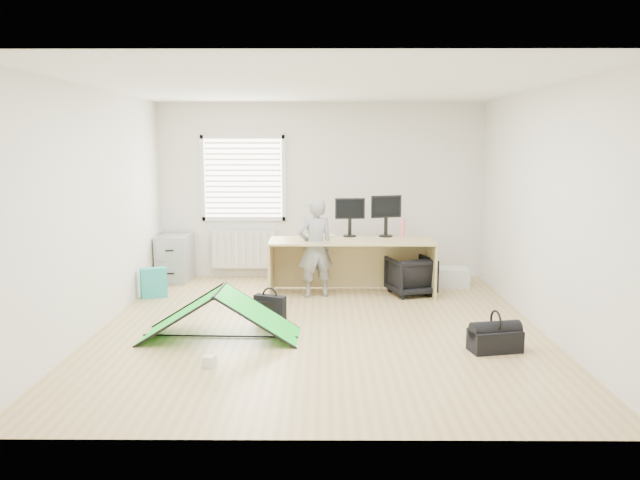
{
  "coord_description": "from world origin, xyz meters",
  "views": [
    {
      "loc": [
        0.04,
        -6.92,
        2.1
      ],
      "look_at": [
        0.0,
        0.4,
        0.95
      ],
      "focal_mm": 35.0,
      "sensor_mm": 36.0,
      "label": 1
    }
  ],
  "objects_px": {
    "monitor_right": "(386,222)",
    "filing_cabinet": "(175,258)",
    "thermos": "(403,228)",
    "desk": "(351,267)",
    "kite": "(220,314)",
    "person": "(315,248)",
    "office_chair": "(411,276)",
    "duffel_bag": "(495,341)",
    "laptop_bag": "(270,307)",
    "storage_crate": "(451,277)",
    "monitor_left": "(350,222)"
  },
  "relations": [
    {
      "from": "kite",
      "to": "laptop_bag",
      "type": "distance_m",
      "value": 0.87
    },
    {
      "from": "desk",
      "to": "storage_crate",
      "type": "distance_m",
      "value": 1.6
    },
    {
      "from": "thermos",
      "to": "person",
      "type": "bearing_deg",
      "value": -160.0
    },
    {
      "from": "monitor_left",
      "to": "person",
      "type": "height_order",
      "value": "person"
    },
    {
      "from": "filing_cabinet",
      "to": "kite",
      "type": "xyz_separation_m",
      "value": [
        1.14,
        -2.79,
        -0.09
      ]
    },
    {
      "from": "monitor_left",
      "to": "kite",
      "type": "distance_m",
      "value": 2.8
    },
    {
      "from": "monitor_right",
      "to": "duffel_bag",
      "type": "bearing_deg",
      "value": -91.46
    },
    {
      "from": "monitor_left",
      "to": "thermos",
      "type": "bearing_deg",
      "value": -3.78
    },
    {
      "from": "person",
      "to": "storage_crate",
      "type": "height_order",
      "value": "person"
    },
    {
      "from": "duffel_bag",
      "to": "storage_crate",
      "type": "bearing_deg",
      "value": 75.6
    },
    {
      "from": "office_chair",
      "to": "thermos",
      "type": "bearing_deg",
      "value": -92.23
    },
    {
      "from": "office_chair",
      "to": "duffel_bag",
      "type": "relative_size",
      "value": 1.15
    },
    {
      "from": "filing_cabinet",
      "to": "monitor_left",
      "type": "height_order",
      "value": "monitor_left"
    },
    {
      "from": "storage_crate",
      "to": "duffel_bag",
      "type": "distance_m",
      "value": 2.89
    },
    {
      "from": "desk",
      "to": "person",
      "type": "relative_size",
      "value": 1.65
    },
    {
      "from": "thermos",
      "to": "office_chair",
      "type": "distance_m",
      "value": 0.71
    },
    {
      "from": "monitor_left",
      "to": "storage_crate",
      "type": "bearing_deg",
      "value": 2.78
    },
    {
      "from": "kite",
      "to": "duffel_bag",
      "type": "height_order",
      "value": "kite"
    },
    {
      "from": "desk",
      "to": "person",
      "type": "xyz_separation_m",
      "value": [
        -0.5,
        -0.13,
        0.3
      ]
    },
    {
      "from": "monitor_left",
      "to": "monitor_right",
      "type": "height_order",
      "value": "monitor_right"
    },
    {
      "from": "filing_cabinet",
      "to": "duffel_bag",
      "type": "distance_m",
      "value": 5.15
    },
    {
      "from": "storage_crate",
      "to": "laptop_bag",
      "type": "relative_size",
      "value": 1.26
    },
    {
      "from": "storage_crate",
      "to": "monitor_left",
      "type": "bearing_deg",
      "value": -172.7
    },
    {
      "from": "kite",
      "to": "thermos",
      "type": "bearing_deg",
      "value": 47.54
    },
    {
      "from": "monitor_left",
      "to": "monitor_right",
      "type": "xyz_separation_m",
      "value": [
        0.51,
        -0.0,
        0.01
      ]
    },
    {
      "from": "thermos",
      "to": "person",
      "type": "distance_m",
      "value": 1.34
    },
    {
      "from": "thermos",
      "to": "laptop_bag",
      "type": "xyz_separation_m",
      "value": [
        -1.77,
        -1.55,
        -0.75
      ]
    },
    {
      "from": "monitor_right",
      "to": "kite",
      "type": "height_order",
      "value": "monitor_right"
    },
    {
      "from": "person",
      "to": "duffel_bag",
      "type": "relative_size",
      "value": 2.67
    },
    {
      "from": "person",
      "to": "duffel_bag",
      "type": "bearing_deg",
      "value": 111.28
    },
    {
      "from": "person",
      "to": "office_chair",
      "type": "bearing_deg",
      "value": 167.34
    },
    {
      "from": "desk",
      "to": "kite",
      "type": "relative_size",
      "value": 1.33
    },
    {
      "from": "filing_cabinet",
      "to": "storage_crate",
      "type": "bearing_deg",
      "value": -1.4
    },
    {
      "from": "thermos",
      "to": "laptop_bag",
      "type": "height_order",
      "value": "thermos"
    },
    {
      "from": "storage_crate",
      "to": "kite",
      "type": "bearing_deg",
      "value": -140.72
    },
    {
      "from": "monitor_right",
      "to": "filing_cabinet",
      "type": "bearing_deg",
      "value": 151.31
    },
    {
      "from": "desk",
      "to": "monitor_left",
      "type": "relative_size",
      "value": 5.35
    },
    {
      "from": "filing_cabinet",
      "to": "duffel_bag",
      "type": "height_order",
      "value": "filing_cabinet"
    },
    {
      "from": "monitor_left",
      "to": "office_chair",
      "type": "height_order",
      "value": "monitor_left"
    },
    {
      "from": "monitor_left",
      "to": "person",
      "type": "relative_size",
      "value": 0.31
    },
    {
      "from": "desk",
      "to": "duffel_bag",
      "type": "xyz_separation_m",
      "value": [
        1.36,
        -2.38,
        -0.27
      ]
    },
    {
      "from": "monitor_right",
      "to": "office_chair",
      "type": "height_order",
      "value": "monitor_right"
    },
    {
      "from": "filing_cabinet",
      "to": "thermos",
      "type": "relative_size",
      "value": 2.75
    },
    {
      "from": "filing_cabinet",
      "to": "kite",
      "type": "relative_size",
      "value": 0.42
    },
    {
      "from": "filing_cabinet",
      "to": "office_chair",
      "type": "distance_m",
      "value": 3.58
    },
    {
      "from": "monitor_right",
      "to": "storage_crate",
      "type": "xyz_separation_m",
      "value": [
        0.99,
        0.2,
        -0.85
      ]
    },
    {
      "from": "person",
      "to": "kite",
      "type": "relative_size",
      "value": 0.8
    },
    {
      "from": "monitor_right",
      "to": "kite",
      "type": "bearing_deg",
      "value": -150.73
    },
    {
      "from": "filing_cabinet",
      "to": "laptop_bag",
      "type": "xyz_separation_m",
      "value": [
        1.62,
        -2.07,
        -0.21
      ]
    },
    {
      "from": "monitor_left",
      "to": "thermos",
      "type": "distance_m",
      "value": 0.76
    }
  ]
}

